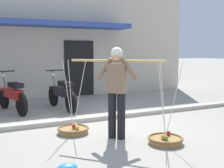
{
  "coord_description": "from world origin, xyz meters",
  "views": [
    {
      "loc": [
        -2.64,
        -5.35,
        1.62
      ],
      "look_at": [
        0.24,
        0.6,
        0.85
      ],
      "focal_mm": 45.17,
      "sensor_mm": 36.0,
      "label": 1
    }
  ],
  "objects_px": {
    "fruit_basket_right_side": "(73,130)",
    "motorcycle_second_in_row": "(12,95)",
    "fruit_basket_left_side": "(165,139)",
    "motorcycle_third_in_row": "(62,93)",
    "fruit_vendor": "(117,86)"
  },
  "relations": [
    {
      "from": "fruit_basket_right_side",
      "to": "motorcycle_second_in_row",
      "type": "bearing_deg",
      "value": 108.18
    },
    {
      "from": "fruit_basket_left_side",
      "to": "motorcycle_third_in_row",
      "type": "distance_m",
      "value": 3.75
    },
    {
      "from": "fruit_basket_left_side",
      "to": "fruit_basket_right_side",
      "type": "relative_size",
      "value": 1.0
    },
    {
      "from": "fruit_vendor",
      "to": "fruit_basket_left_side",
      "type": "height_order",
      "value": "fruit_vendor"
    },
    {
      "from": "fruit_basket_right_side",
      "to": "motorcycle_second_in_row",
      "type": "height_order",
      "value": "fruit_basket_right_side"
    },
    {
      "from": "fruit_basket_left_side",
      "to": "motorcycle_third_in_row",
      "type": "bearing_deg",
      "value": 102.97
    },
    {
      "from": "fruit_vendor",
      "to": "fruit_basket_left_side",
      "type": "relative_size",
      "value": 1.17
    },
    {
      "from": "fruit_basket_right_side",
      "to": "motorcycle_third_in_row",
      "type": "xyz_separation_m",
      "value": [
        0.43,
        2.34,
        0.38
      ]
    },
    {
      "from": "fruit_basket_left_side",
      "to": "motorcycle_third_in_row",
      "type": "height_order",
      "value": "fruit_basket_left_side"
    },
    {
      "from": "fruit_vendor",
      "to": "fruit_basket_left_side",
      "type": "distance_m",
      "value": 1.28
    },
    {
      "from": "fruit_vendor",
      "to": "fruit_basket_right_side",
      "type": "xyz_separation_m",
      "value": [
        -0.63,
        0.65,
        -0.9
      ]
    },
    {
      "from": "fruit_basket_right_side",
      "to": "motorcycle_second_in_row",
      "type": "distance_m",
      "value": 2.74
    },
    {
      "from": "fruit_basket_right_side",
      "to": "motorcycle_third_in_row",
      "type": "distance_m",
      "value": 2.4
    },
    {
      "from": "motorcycle_second_in_row",
      "to": "motorcycle_third_in_row",
      "type": "bearing_deg",
      "value": -10.61
    },
    {
      "from": "motorcycle_third_in_row",
      "to": "motorcycle_second_in_row",
      "type": "bearing_deg",
      "value": 169.39
    }
  ]
}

